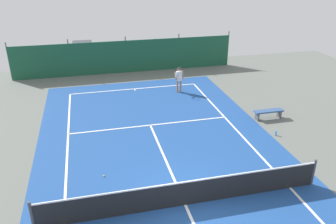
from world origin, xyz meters
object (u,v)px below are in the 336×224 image
object	(u,v)px
tennis_ball_midcourt	(132,90)
courtside_bench	(269,112)
water_bottle	(276,133)
tennis_net	(186,193)
tennis_player	(179,78)
tennis_ball_near_player	(104,176)
parked_car	(83,53)

from	to	relation	value
tennis_ball_midcourt	courtside_bench	bearing A→B (deg)	-43.11
water_bottle	courtside_bench	bearing A→B (deg)	72.44
tennis_net	tennis_player	size ratio (longest dim) A/B	6.17
tennis_ball_midcourt	tennis_ball_near_player	bearing A→B (deg)	-104.87
courtside_bench	parked_car	bearing A→B (deg)	125.42
tennis_net	tennis_player	xyz separation A→B (m)	(2.71, 10.68, 0.45)
tennis_ball_near_player	parked_car	world-z (taller)	parked_car
tennis_ball_midcourt	parked_car	distance (m)	7.84
tennis_ball_near_player	tennis_player	bearing A→B (deg)	57.11
tennis_ball_near_player	parked_car	distance (m)	16.60
tennis_ball_midcourt	courtside_bench	xyz separation A→B (m)	(6.48, -6.06, 0.34)
tennis_player	water_bottle	size ratio (longest dim) A/B	6.83
tennis_player	parked_car	size ratio (longest dim) A/B	0.38
parked_car	water_bottle	distance (m)	17.52
tennis_player	parked_car	world-z (taller)	parked_car
parked_car	water_bottle	bearing A→B (deg)	-57.58
tennis_ball_near_player	tennis_ball_midcourt	distance (m)	9.69
parked_car	courtside_bench	world-z (taller)	parked_car
courtside_bench	tennis_player	bearing A→B (deg)	125.82
tennis_ball_midcourt	water_bottle	world-z (taller)	water_bottle
tennis_net	tennis_player	distance (m)	11.03
tennis_net	tennis_ball_near_player	size ratio (longest dim) A/B	153.33
tennis_ball_near_player	tennis_ball_midcourt	bearing A→B (deg)	75.13
tennis_ball_midcourt	water_bottle	bearing A→B (deg)	-53.17
parked_car	courtside_bench	distance (m)	16.30
tennis_net	water_bottle	world-z (taller)	tennis_net
tennis_player	water_bottle	distance (m)	7.50
tennis_net	tennis_ball_midcourt	size ratio (longest dim) A/B	153.33
tennis_player	tennis_ball_midcourt	bearing A→B (deg)	-15.95
parked_car	courtside_bench	bearing A→B (deg)	-52.59
tennis_player	courtside_bench	distance (m)	6.18
tennis_ball_near_player	tennis_ball_midcourt	world-z (taller)	same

